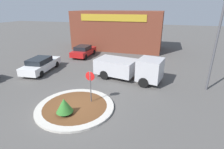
{
  "coord_description": "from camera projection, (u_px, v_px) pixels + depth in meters",
  "views": [
    {
      "loc": [
        5.09,
        -8.66,
        6.11
      ],
      "look_at": [
        1.5,
        3.28,
        1.26
      ],
      "focal_mm": 28.0,
      "sensor_mm": 36.0,
      "label": 1
    }
  ],
  "objects": [
    {
      "name": "island_shrub",
      "position": [
        64.0,
        105.0,
        10.23
      ],
      "size": [
        1.0,
        1.0,
        1.01
      ],
      "color": "brown",
      "rests_on": "traffic_island"
    },
    {
      "name": "traffic_island",
      "position": [
        75.0,
        107.0,
        11.29
      ],
      "size": [
        5.0,
        5.0,
        0.14
      ],
      "color": "#BCB7AD",
      "rests_on": "ground_plane"
    },
    {
      "name": "parked_sedan_red",
      "position": [
        84.0,
        51.0,
        22.8
      ],
      "size": [
        1.92,
        4.24,
        1.41
      ],
      "rotation": [
        0.0,
        0.0,
        1.57
      ],
      "color": "#B21919",
      "rests_on": "ground_plane"
    },
    {
      "name": "light_pole",
      "position": [
        218.0,
        36.0,
        12.27
      ],
      "size": [
        0.7,
        0.3,
        7.29
      ],
      "color": "#4C4C51",
      "rests_on": "ground_plane"
    },
    {
      "name": "storefront_building",
      "position": [
        118.0,
        30.0,
        26.61
      ],
      "size": [
        13.0,
        6.07,
        5.55
      ],
      "color": "brown",
      "rests_on": "ground_plane"
    },
    {
      "name": "stop_sign",
      "position": [
        90.0,
        82.0,
        11.28
      ],
      "size": [
        0.61,
        0.07,
        2.29
      ],
      "color": "#4C4C51",
      "rests_on": "ground_plane"
    },
    {
      "name": "ground_plane",
      "position": [
        75.0,
        108.0,
        11.31
      ],
      "size": [
        120.0,
        120.0,
        0.0
      ],
      "primitive_type": "plane",
      "color": "#514F4C"
    },
    {
      "name": "utility_truck",
      "position": [
        129.0,
        68.0,
        15.38
      ],
      "size": [
        6.19,
        3.25,
        2.13
      ],
      "rotation": [
        0.0,
        0.0,
        -0.19
      ],
      "color": "#B2B2B7",
      "rests_on": "ground_plane"
    },
    {
      "name": "parked_sedan_white",
      "position": [
        41.0,
        64.0,
        17.45
      ],
      "size": [
        2.26,
        4.91,
        1.42
      ],
      "rotation": [
        0.0,
        0.0,
        1.66
      ],
      "color": "silver",
      "rests_on": "ground_plane"
    }
  ]
}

